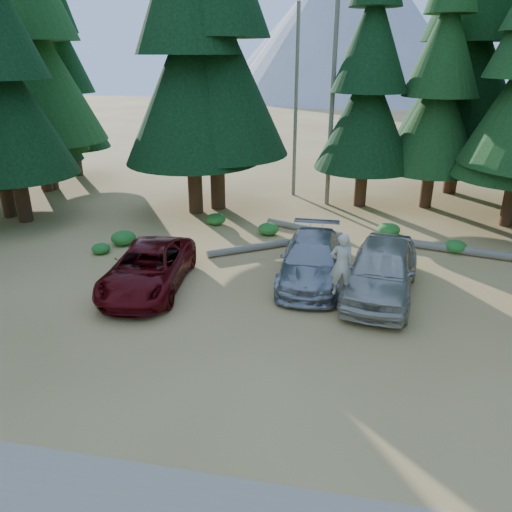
# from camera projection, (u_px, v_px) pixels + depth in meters

# --- Properties ---
(ground) EXTENTS (160.00, 160.00, 0.00)m
(ground) POSITION_uv_depth(u_px,v_px,m) (264.00, 345.00, 13.96)
(ground) COLOR olive
(ground) RESTS_ON ground
(forest_belt_north) EXTENTS (36.00, 7.00, 22.00)m
(forest_belt_north) POSITION_uv_depth(u_px,v_px,m) (312.00, 201.00, 27.58)
(forest_belt_north) COLOR black
(forest_belt_north) RESTS_ON ground
(snag_front) EXTENTS (0.24, 0.24, 12.00)m
(snag_front) POSITION_uv_depth(u_px,v_px,m) (333.00, 87.00, 24.72)
(snag_front) COLOR slate
(snag_front) RESTS_ON ground
(snag_back) EXTENTS (0.20, 0.20, 10.00)m
(snag_back) POSITION_uv_depth(u_px,v_px,m) (296.00, 104.00, 26.81)
(snag_back) COLOR slate
(snag_back) RESTS_ON ground
(mountain_peak) EXTENTS (48.00, 50.00, 28.00)m
(mountain_peak) POSITION_uv_depth(u_px,v_px,m) (338.00, 22.00, 89.75)
(mountain_peak) COLOR #97999F
(mountain_peak) RESTS_ON ground
(red_pickup) EXTENTS (2.90, 5.44, 1.46)m
(red_pickup) POSITION_uv_depth(u_px,v_px,m) (148.00, 268.00, 17.10)
(red_pickup) COLOR #54070A
(red_pickup) RESTS_ON ground
(silver_minivan_center) EXTENTS (2.18, 5.24, 1.51)m
(silver_minivan_center) POSITION_uv_depth(u_px,v_px,m) (311.00, 260.00, 17.72)
(silver_minivan_center) COLOR #9A9DA2
(silver_minivan_center) RESTS_ON ground
(silver_minivan_right) EXTENTS (2.93, 5.63, 1.83)m
(silver_minivan_right) POSITION_uv_depth(u_px,v_px,m) (382.00, 269.00, 16.55)
(silver_minivan_right) COLOR #B2AD9F
(silver_minivan_right) RESTS_ON ground
(frisbee_player) EXTENTS (0.80, 0.60, 1.98)m
(frisbee_player) POSITION_uv_depth(u_px,v_px,m) (341.00, 264.00, 15.12)
(frisbee_player) COLOR beige
(frisbee_player) RESTS_ON ground
(log_left) EXTENTS (3.59, 2.52, 0.29)m
(log_left) POSITION_uv_depth(u_px,v_px,m) (255.00, 247.00, 20.56)
(log_left) COLOR slate
(log_left) RESTS_ON ground
(log_mid) EXTENTS (3.58, 1.68, 0.31)m
(log_mid) POSITION_uv_depth(u_px,v_px,m) (304.00, 228.00, 22.77)
(log_mid) COLOR slate
(log_mid) RESTS_ON ground
(log_right) EXTENTS (5.26, 1.50, 0.34)m
(log_right) POSITION_uv_depth(u_px,v_px,m) (446.00, 248.00, 20.42)
(log_right) COLOR slate
(log_right) RESTS_ON ground
(shrub_far_left) EXTENTS (1.05, 1.05, 0.58)m
(shrub_far_left) POSITION_uv_depth(u_px,v_px,m) (123.00, 238.00, 21.19)
(shrub_far_left) COLOR #206A20
(shrub_far_left) RESTS_ON ground
(shrub_left) EXTENTS (0.94, 0.94, 0.52)m
(shrub_left) POSITION_uv_depth(u_px,v_px,m) (268.00, 229.00, 22.36)
(shrub_left) COLOR #206A20
(shrub_left) RESTS_ON ground
(shrub_center_left) EXTENTS (0.93, 0.93, 0.51)m
(shrub_center_left) POSITION_uv_depth(u_px,v_px,m) (216.00, 219.00, 23.68)
(shrub_center_left) COLOR #206A20
(shrub_center_left) RESTS_ON ground
(shrub_center_right) EXTENTS (0.99, 0.99, 0.55)m
(shrub_center_right) POSITION_uv_depth(u_px,v_px,m) (389.00, 229.00, 22.25)
(shrub_center_right) COLOR #206A20
(shrub_center_right) RESTS_ON ground
(shrub_right) EXTENTS (1.23, 1.23, 0.68)m
(shrub_right) POSITION_uv_depth(u_px,v_px,m) (319.00, 238.00, 20.99)
(shrub_right) COLOR #206A20
(shrub_right) RESTS_ON ground
(shrub_far_right) EXTENTS (0.90, 0.90, 0.49)m
(shrub_far_right) POSITION_uv_depth(u_px,v_px,m) (455.00, 246.00, 20.37)
(shrub_far_right) COLOR #206A20
(shrub_far_right) RESTS_ON ground
(shrub_edge_west) EXTENTS (0.75, 0.75, 0.41)m
(shrub_edge_west) POSITION_uv_depth(u_px,v_px,m) (101.00, 248.00, 20.27)
(shrub_edge_west) COLOR #206A20
(shrub_edge_west) RESTS_ON ground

